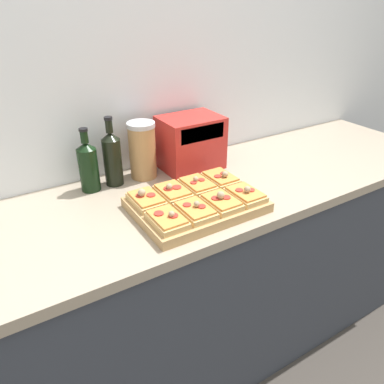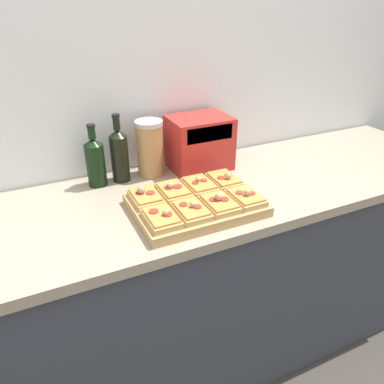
% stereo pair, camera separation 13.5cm
% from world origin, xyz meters
% --- Properties ---
extents(wall_back, '(6.00, 0.06, 2.50)m').
position_xyz_m(wall_back, '(0.00, 0.67, 1.25)').
color(wall_back, silver).
rests_on(wall_back, ground_plane).
extents(kitchen_counter, '(2.63, 0.67, 0.93)m').
position_xyz_m(kitchen_counter, '(0.00, 0.32, 0.47)').
color(kitchen_counter, '#333842').
rests_on(kitchen_counter, ground_plane).
extents(cutting_board, '(0.45, 0.33, 0.04)m').
position_xyz_m(cutting_board, '(-0.02, 0.20, 0.95)').
color(cutting_board, tan).
rests_on(cutting_board, kitchen_counter).
extents(pizza_slice_back_left, '(0.10, 0.14, 0.06)m').
position_xyz_m(pizza_slice_back_left, '(-0.18, 0.27, 0.98)').
color(pizza_slice_back_left, tan).
rests_on(pizza_slice_back_left, cutting_board).
extents(pizza_slice_back_midleft, '(0.10, 0.14, 0.05)m').
position_xyz_m(pizza_slice_back_midleft, '(-0.07, 0.27, 0.98)').
color(pizza_slice_back_midleft, tan).
rests_on(pizza_slice_back_midleft, cutting_board).
extents(pizza_slice_back_midright, '(0.10, 0.14, 0.05)m').
position_xyz_m(pizza_slice_back_midright, '(0.03, 0.27, 0.98)').
color(pizza_slice_back_midright, tan).
rests_on(pizza_slice_back_midright, cutting_board).
extents(pizza_slice_back_right, '(0.10, 0.14, 0.05)m').
position_xyz_m(pizza_slice_back_right, '(0.14, 0.27, 0.98)').
color(pizza_slice_back_right, tan).
rests_on(pizza_slice_back_right, cutting_board).
extents(pizza_slice_front_left, '(0.10, 0.14, 0.05)m').
position_xyz_m(pizza_slice_front_left, '(-0.18, 0.12, 0.98)').
color(pizza_slice_front_left, tan).
rests_on(pizza_slice_front_left, cutting_board).
extents(pizza_slice_front_midleft, '(0.10, 0.14, 0.05)m').
position_xyz_m(pizza_slice_front_midleft, '(-0.07, 0.12, 0.98)').
color(pizza_slice_front_midleft, tan).
rests_on(pizza_slice_front_midleft, cutting_board).
extents(pizza_slice_front_midright, '(0.10, 0.14, 0.06)m').
position_xyz_m(pizza_slice_front_midright, '(0.03, 0.12, 0.98)').
color(pizza_slice_front_midright, tan).
rests_on(pizza_slice_front_midright, cutting_board).
extents(pizza_slice_front_right, '(0.10, 0.14, 0.05)m').
position_xyz_m(pizza_slice_front_right, '(0.14, 0.12, 0.98)').
color(pizza_slice_front_right, tan).
rests_on(pizza_slice_front_right, cutting_board).
extents(olive_oil_bottle, '(0.08, 0.08, 0.25)m').
position_xyz_m(olive_oil_bottle, '(-0.29, 0.54, 1.03)').
color(olive_oil_bottle, black).
rests_on(olive_oil_bottle, kitchen_counter).
extents(wine_bottle, '(0.07, 0.07, 0.28)m').
position_xyz_m(wine_bottle, '(-0.20, 0.54, 1.04)').
color(wine_bottle, black).
rests_on(wine_bottle, kitchen_counter).
extents(grain_jar_tall, '(0.11, 0.11, 0.24)m').
position_xyz_m(grain_jar_tall, '(-0.06, 0.54, 1.05)').
color(grain_jar_tall, '#AD7F4C').
rests_on(grain_jar_tall, kitchen_counter).
extents(toaster_oven, '(0.28, 0.19, 0.23)m').
position_xyz_m(toaster_oven, '(0.16, 0.52, 1.04)').
color(toaster_oven, red).
rests_on(toaster_oven, kitchen_counter).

